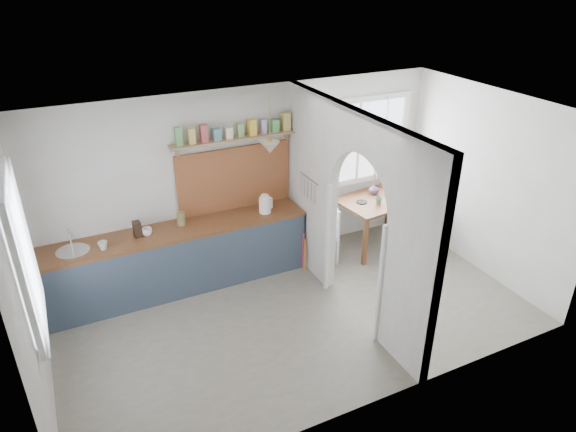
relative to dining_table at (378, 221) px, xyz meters
name	(u,v)px	position (x,y,z in m)	size (l,w,h in m)	color
floor	(298,316)	(-1.97, -1.12, -0.40)	(5.80, 3.20, 0.01)	gray
ceiling	(300,117)	(-1.97, -1.12, 2.20)	(5.80, 3.20, 0.01)	beige
walls	(299,226)	(-1.97, -1.12, 0.90)	(5.81, 3.21, 2.60)	beige
partition	(349,201)	(-1.27, -1.06, 1.05)	(0.12, 3.20, 2.60)	beige
kitchen_window	(20,257)	(-4.84, -1.12, 1.25)	(0.10, 1.16, 1.50)	white
nook_window	(358,141)	(-0.17, 0.44, 1.20)	(1.76, 0.10, 1.30)	white
counter	(180,257)	(-3.10, 0.21, 0.06)	(3.50, 0.60, 0.90)	brown
sink	(73,252)	(-4.40, 0.18, 0.49)	(0.40, 0.40, 0.02)	silver
backsplash	(235,178)	(-2.17, 0.46, 0.95)	(1.65, 0.03, 0.90)	#93552F
shelf	(235,134)	(-2.17, 0.37, 1.61)	(1.75, 0.20, 0.21)	#92734D
pendant_lamp	(270,147)	(-1.82, 0.03, 1.48)	(0.26, 0.26, 0.16)	beige
utensil_rail	(309,179)	(-1.36, -0.22, 1.05)	(0.02, 0.02, 0.50)	silver
dining_table	(378,221)	(0.00, 0.00, 0.00)	(1.28, 0.85, 0.80)	brown
chair_left	(325,233)	(-0.97, -0.02, 0.04)	(0.40, 0.40, 0.87)	silver
chair_right	(427,212)	(0.89, -0.09, 0.02)	(0.38, 0.38, 0.83)	silver
kettle	(265,204)	(-1.86, 0.14, 0.64)	(0.22, 0.18, 0.27)	white
mug_a	(103,246)	(-4.06, 0.06, 0.55)	(0.11, 0.11, 0.11)	silver
mug_b	(147,232)	(-3.49, 0.19, 0.55)	(0.13, 0.13, 0.10)	white
knife_block	(137,229)	(-3.60, 0.22, 0.60)	(0.09, 0.13, 0.20)	#342319
jar	(181,219)	(-3.02, 0.28, 0.59)	(0.11, 0.11, 0.18)	olive
towel_magenta	(303,252)	(-1.39, -0.12, -0.12)	(0.02, 0.03, 0.61)	#C63C66
towel_orange	(305,255)	(-1.39, -0.18, -0.15)	(0.02, 0.03, 0.51)	orange
bowl	(399,194)	(0.32, -0.05, 0.43)	(0.27, 0.27, 0.07)	white
table_cup	(379,200)	(-0.13, -0.14, 0.45)	(0.11, 0.11, 0.10)	#516F55
plate	(362,202)	(-0.34, 0.00, 0.41)	(0.17, 0.17, 0.01)	black
vase	(374,189)	(0.00, 0.19, 0.48)	(0.16, 0.16, 0.17)	#523659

